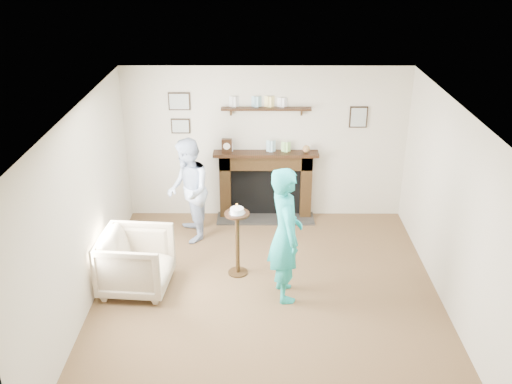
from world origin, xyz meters
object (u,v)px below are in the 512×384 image
armchair (139,288)px  man (191,238)px  woman (284,294)px  pedestal_table (237,231)px

armchair → man: 1.48m
man → woman: (1.39, -1.53, 0.00)m
man → pedestal_table: size_ratio=1.50×
pedestal_table → woman: bearing=-39.7°
armchair → woman: (1.94, -0.15, 0.00)m
armchair → woman: 1.95m
armchair → woman: bearing=-89.5°
woman → armchair: bearing=74.8°
armchair → man: bearing=-16.9°
woman → man: bearing=31.6°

